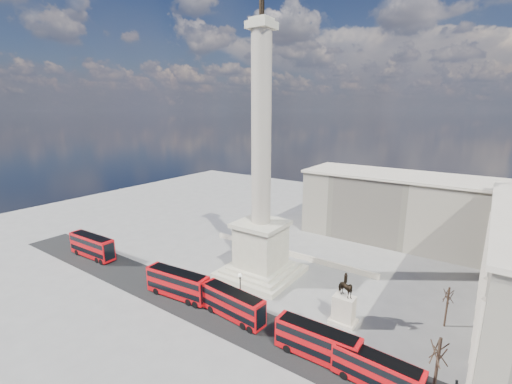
{
  "coord_description": "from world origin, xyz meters",
  "views": [
    {
      "loc": [
        34.74,
        -46.5,
        31.5
      ],
      "look_at": [
        0.98,
        1.94,
        17.44
      ],
      "focal_mm": 24.0,
      "sensor_mm": 36.0,
      "label": 1
    }
  ],
  "objects_px": {
    "red_bus_e": "(92,246)",
    "pedestrian_crossing": "(314,326)",
    "red_bus_d": "(377,371)",
    "equestrian_statue": "(344,305)",
    "red_bus_c": "(317,342)",
    "red_bus_a": "(178,284)",
    "red_bus_b": "(233,304)",
    "nelsons_column": "(261,211)",
    "pedestrian_walking": "(370,353)",
    "victorian_lamp": "(240,290)"
  },
  "relations": [
    {
      "from": "pedestrian_walking",
      "to": "nelsons_column",
      "type": "bearing_deg",
      "value": 145.66
    },
    {
      "from": "red_bus_a",
      "to": "red_bus_d",
      "type": "bearing_deg",
      "value": -6.85
    },
    {
      "from": "pedestrian_crossing",
      "to": "red_bus_d",
      "type": "bearing_deg",
      "value": -157.46
    },
    {
      "from": "victorian_lamp",
      "to": "pedestrian_crossing",
      "type": "relative_size",
      "value": 3.93
    },
    {
      "from": "red_bus_d",
      "to": "equestrian_statue",
      "type": "relative_size",
      "value": 1.27
    },
    {
      "from": "pedestrian_walking",
      "to": "pedestrian_crossing",
      "type": "relative_size",
      "value": 0.86
    },
    {
      "from": "red_bus_b",
      "to": "pedestrian_walking",
      "type": "bearing_deg",
      "value": 13.65
    },
    {
      "from": "nelsons_column",
      "to": "red_bus_a",
      "type": "xyz_separation_m",
      "value": [
        -6.88,
        -15.29,
        -10.38
      ]
    },
    {
      "from": "red_bus_a",
      "to": "pedestrian_crossing",
      "type": "distance_m",
      "value": 23.88
    },
    {
      "from": "nelsons_column",
      "to": "red_bus_d",
      "type": "xyz_separation_m",
      "value": [
        27.01,
        -15.98,
        -10.73
      ]
    },
    {
      "from": "red_bus_e",
      "to": "pedestrian_crossing",
      "type": "height_order",
      "value": "red_bus_e"
    },
    {
      "from": "equestrian_statue",
      "to": "pedestrian_walking",
      "type": "height_order",
      "value": "equestrian_statue"
    },
    {
      "from": "equestrian_statue",
      "to": "pedestrian_crossing",
      "type": "bearing_deg",
      "value": -121.34
    },
    {
      "from": "equestrian_statue",
      "to": "victorian_lamp",
      "type": "bearing_deg",
      "value": -154.03
    },
    {
      "from": "red_bus_d",
      "to": "victorian_lamp",
      "type": "xyz_separation_m",
      "value": [
        -22.17,
        3.03,
        1.85
      ]
    },
    {
      "from": "nelsons_column",
      "to": "red_bus_e",
      "type": "relative_size",
      "value": 3.99
    },
    {
      "from": "red_bus_d",
      "to": "pedestrian_walking",
      "type": "xyz_separation_m",
      "value": [
        -2.08,
        4.48,
        -1.44
      ]
    },
    {
      "from": "nelsons_column",
      "to": "victorian_lamp",
      "type": "xyz_separation_m",
      "value": [
        4.84,
        -12.95,
        -8.88
      ]
    },
    {
      "from": "red_bus_e",
      "to": "pedestrian_crossing",
      "type": "bearing_deg",
      "value": 2.42
    },
    {
      "from": "nelsons_column",
      "to": "red_bus_d",
      "type": "distance_m",
      "value": 33.17
    },
    {
      "from": "red_bus_a",
      "to": "nelsons_column",
      "type": "bearing_deg",
      "value": 60.1
    },
    {
      "from": "red_bus_c",
      "to": "pedestrian_walking",
      "type": "relative_size",
      "value": 7.48
    },
    {
      "from": "victorian_lamp",
      "to": "pedestrian_crossing",
      "type": "xyz_separation_m",
      "value": [
        11.61,
        2.47,
        -3.17
      ]
    },
    {
      "from": "pedestrian_walking",
      "to": "pedestrian_crossing",
      "type": "height_order",
      "value": "pedestrian_crossing"
    },
    {
      "from": "red_bus_c",
      "to": "victorian_lamp",
      "type": "xyz_separation_m",
      "value": [
        -14.47,
        2.53,
        1.66
      ]
    },
    {
      "from": "red_bus_a",
      "to": "pedestrian_crossing",
      "type": "height_order",
      "value": "red_bus_a"
    },
    {
      "from": "victorian_lamp",
      "to": "red_bus_a",
      "type": "bearing_deg",
      "value": -168.71
    },
    {
      "from": "red_bus_c",
      "to": "equestrian_statue",
      "type": "height_order",
      "value": "equestrian_statue"
    },
    {
      "from": "red_bus_e",
      "to": "victorian_lamp",
      "type": "bearing_deg",
      "value": 0.19
    },
    {
      "from": "nelsons_column",
      "to": "red_bus_c",
      "type": "bearing_deg",
      "value": -38.72
    },
    {
      "from": "equestrian_statue",
      "to": "nelsons_column",
      "type": "bearing_deg",
      "value": 162.77
    },
    {
      "from": "victorian_lamp",
      "to": "equestrian_statue",
      "type": "distance_m",
      "value": 16.02
    },
    {
      "from": "equestrian_statue",
      "to": "red_bus_c",
      "type": "bearing_deg",
      "value": -89.37
    },
    {
      "from": "red_bus_a",
      "to": "red_bus_d",
      "type": "relative_size",
      "value": 1.17
    },
    {
      "from": "red_bus_a",
      "to": "red_bus_b",
      "type": "bearing_deg",
      "value": -2.7
    },
    {
      "from": "red_bus_b",
      "to": "equestrian_statue",
      "type": "bearing_deg",
      "value": 35.84
    },
    {
      "from": "nelsons_column",
      "to": "equestrian_statue",
      "type": "xyz_separation_m",
      "value": [
        19.2,
        -5.96,
        -10.06
      ]
    },
    {
      "from": "red_bus_b",
      "to": "pedestrian_walking",
      "type": "xyz_separation_m",
      "value": [
        20.16,
        3.19,
        -1.65
      ]
    },
    {
      "from": "red_bus_a",
      "to": "red_bus_c",
      "type": "relative_size",
      "value": 1.08
    },
    {
      "from": "victorian_lamp",
      "to": "equestrian_statue",
      "type": "bearing_deg",
      "value": 25.97
    },
    {
      "from": "red_bus_e",
      "to": "pedestrian_crossing",
      "type": "relative_size",
      "value": 7.15
    },
    {
      "from": "red_bus_b",
      "to": "victorian_lamp",
      "type": "relative_size",
      "value": 1.67
    },
    {
      "from": "red_bus_b",
      "to": "red_bus_c",
      "type": "xyz_separation_m",
      "value": [
        14.54,
        -0.8,
        -0.02
      ]
    },
    {
      "from": "victorian_lamp",
      "to": "nelsons_column",
      "type": "bearing_deg",
      "value": 110.49
    },
    {
      "from": "red_bus_a",
      "to": "red_bus_b",
      "type": "height_order",
      "value": "red_bus_a"
    },
    {
      "from": "red_bus_e",
      "to": "equestrian_statue",
      "type": "bearing_deg",
      "value": 6.93
    },
    {
      "from": "red_bus_d",
      "to": "victorian_lamp",
      "type": "height_order",
      "value": "victorian_lamp"
    },
    {
      "from": "red_bus_b",
      "to": "red_bus_a",
      "type": "bearing_deg",
      "value": -172.35
    },
    {
      "from": "red_bus_b",
      "to": "red_bus_e",
      "type": "relative_size",
      "value": 0.92
    },
    {
      "from": "red_bus_b",
      "to": "equestrian_statue",
      "type": "relative_size",
      "value": 1.39
    }
  ]
}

